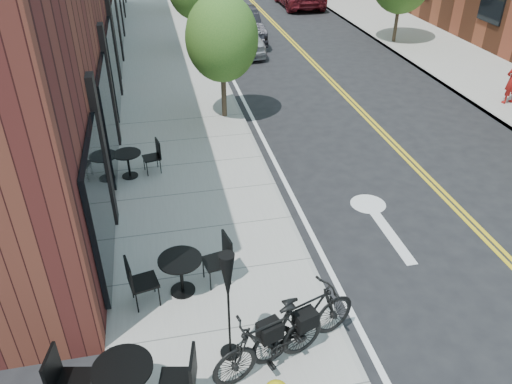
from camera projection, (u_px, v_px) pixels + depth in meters
ground at (336, 316)px, 8.93m from camera, size 120.00×120.00×0.00m
sidewalk_near at (179, 109)px, 16.83m from camera, size 4.00×70.00×0.12m
sidewalk_far at (496, 83)px, 18.94m from camera, size 4.00×70.00×0.12m
tree_near_a at (222, 38)px, 14.90m from camera, size 2.20×2.20×3.81m
bicycle_left at (270, 342)px, 7.54m from camera, size 2.03×1.11×1.17m
bicycle_right at (304, 320)px, 7.90m from camera, size 2.06×1.18×1.19m
bistro_set_a at (125, 381)px, 7.01m from camera, size 2.03×1.01×1.07m
bistro_set_b at (181, 270)px, 9.04m from camera, size 1.89×0.95×1.00m
bistro_set_c at (128, 161)px, 12.67m from camera, size 1.66×0.83×0.88m
patio_umbrella at (228, 285)px, 7.31m from camera, size 0.33×0.33×2.04m
parked_car_a at (240, 35)px, 22.30m from camera, size 1.71×4.26×1.45m
parked_car_b at (240, 24)px, 23.78m from camera, size 1.74×4.67×1.53m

